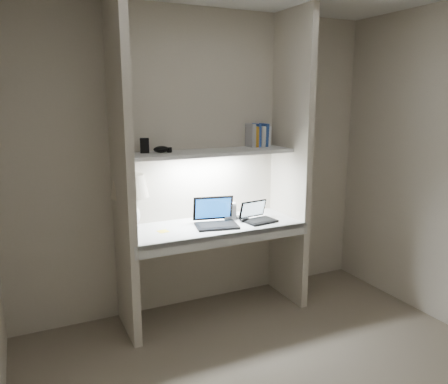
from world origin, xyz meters
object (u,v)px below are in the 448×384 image
laptop_netbook (258,217)px  book_row (258,136)px  laptop_main (215,219)px  speaker (229,211)px  table_lamp (130,192)px

laptop_netbook → book_row: 0.72m
laptop_main → book_row: 0.85m
laptop_main → book_row: size_ratio=1.90×
speaker → laptop_netbook: bearing=-31.2°
table_lamp → book_row: size_ratio=2.15×
table_lamp → laptop_netbook: 1.07m
laptop_netbook → table_lamp: bearing=159.0°
speaker → book_row: 0.71m
laptop_main → speaker: bearing=42.8°
laptop_main → book_row: (0.51, 0.22, 0.64)m
speaker → laptop_main: bearing=-140.7°
laptop_main → laptop_netbook: (0.37, -0.04, -0.01)m
book_row → table_lamp: bearing=-178.8°
laptop_main → table_lamp: bearing=174.4°
table_lamp → speaker: (0.82, -0.09, -0.22)m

